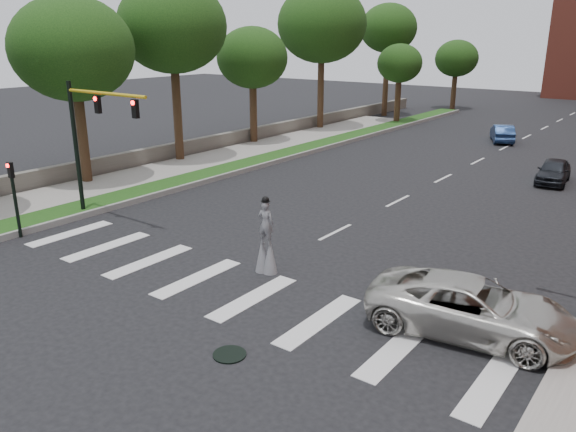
# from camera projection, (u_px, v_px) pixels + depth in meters

# --- Properties ---
(ground_plane) EXTENTS (160.00, 160.00, 0.00)m
(ground_plane) POSITION_uv_depth(u_px,v_px,m) (203.00, 298.00, 18.18)
(ground_plane) COLOR black
(ground_plane) RESTS_ON ground
(grass_median) EXTENTS (2.00, 60.00, 0.25)m
(grass_median) POSITION_uv_depth(u_px,v_px,m) (289.00, 153.00, 39.93)
(grass_median) COLOR #1A4313
(grass_median) RESTS_ON ground
(median_curb) EXTENTS (0.20, 60.00, 0.28)m
(median_curb) POSITION_uv_depth(u_px,v_px,m) (301.00, 155.00, 39.32)
(median_curb) COLOR gray
(median_curb) RESTS_ON ground
(sidewalk_left) EXTENTS (4.00, 60.00, 0.18)m
(sidewalk_left) POSITION_uv_depth(u_px,v_px,m) (151.00, 174.00, 34.05)
(sidewalk_left) COLOR gray
(sidewalk_left) RESTS_ON ground
(stone_wall) EXTENTS (0.50, 56.00, 1.10)m
(stone_wall) POSITION_uv_depth(u_px,v_px,m) (249.00, 135.00, 44.46)
(stone_wall) COLOR #5F5A51
(stone_wall) RESTS_ON ground
(manhole) EXTENTS (0.90, 0.90, 0.04)m
(manhole) POSITION_uv_depth(u_px,v_px,m) (230.00, 354.00, 14.93)
(manhole) COLOR black
(manhole) RESTS_ON ground
(traffic_signal) EXTENTS (5.30, 0.23, 6.20)m
(traffic_signal) POSITION_uv_depth(u_px,v_px,m) (90.00, 130.00, 24.77)
(traffic_signal) COLOR black
(traffic_signal) RESTS_ON ground
(secondary_signal) EXTENTS (0.25, 0.21, 3.23)m
(secondary_signal) POSITION_uv_depth(u_px,v_px,m) (14.00, 193.00, 23.08)
(secondary_signal) COLOR black
(secondary_signal) RESTS_ON ground
(stilt_performer) EXTENTS (0.84, 0.57, 2.84)m
(stilt_performer) POSITION_uv_depth(u_px,v_px,m) (266.00, 244.00, 19.87)
(stilt_performer) COLOR #372416
(stilt_performer) RESTS_ON ground
(suv_crossing) EXTENTS (6.13, 3.53, 1.61)m
(suv_crossing) POSITION_uv_depth(u_px,v_px,m) (471.00, 307.00, 15.83)
(suv_crossing) COLOR beige
(suv_crossing) RESTS_ON ground
(car_near) EXTENTS (2.00, 4.15, 1.37)m
(car_near) POSITION_uv_depth(u_px,v_px,m) (554.00, 171.00, 32.23)
(car_near) COLOR black
(car_near) RESTS_ON ground
(car_mid) EXTENTS (3.02, 4.44, 1.39)m
(car_mid) POSITION_uv_depth(u_px,v_px,m) (502.00, 133.00, 44.65)
(car_mid) COLOR navy
(car_mid) RESTS_ON ground
(tree_1) EXTENTS (6.53, 6.53, 10.21)m
(tree_1) POSITION_uv_depth(u_px,v_px,m) (73.00, 49.00, 29.94)
(tree_1) COLOR #372416
(tree_1) RESTS_ON ground
(tree_2) EXTENTS (6.89, 6.89, 11.60)m
(tree_2) POSITION_uv_depth(u_px,v_px,m) (172.00, 27.00, 35.27)
(tree_2) COLOR #372416
(tree_2) RESTS_ON ground
(tree_3) EXTENTS (5.37, 5.37, 8.80)m
(tree_3) POSITION_uv_depth(u_px,v_px,m) (252.00, 58.00, 42.18)
(tree_3) COLOR #372416
(tree_3) RESTS_ON ground
(tree_4) EXTENTS (7.70, 7.70, 12.31)m
(tree_4) POSITION_uv_depth(u_px,v_px,m) (322.00, 24.00, 48.18)
(tree_4) COLOR #372416
(tree_4) RESTS_ON ground
(tree_5) EXTENTS (5.75, 5.75, 11.26)m
(tree_5) POSITION_uv_depth(u_px,v_px,m) (388.00, 29.00, 56.83)
(tree_5) COLOR #372416
(tree_5) RESTS_ON ground
(tree_6) EXTENTS (4.20, 4.20, 7.42)m
(tree_6) POSITION_uv_depth(u_px,v_px,m) (400.00, 64.00, 52.50)
(tree_6) COLOR #372416
(tree_6) RESTS_ON ground
(tree_7) EXTENTS (4.79, 4.79, 7.69)m
(tree_7) POSITION_uv_depth(u_px,v_px,m) (457.00, 59.00, 63.10)
(tree_7) COLOR #372416
(tree_7) RESTS_ON ground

